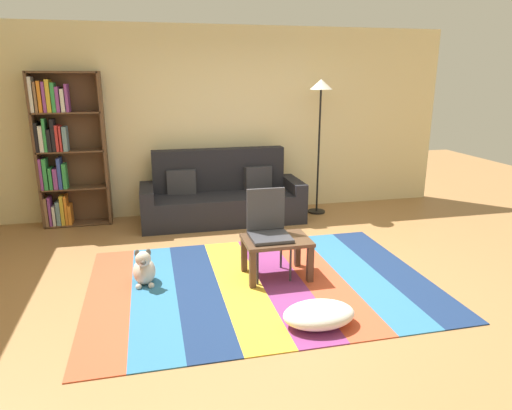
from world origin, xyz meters
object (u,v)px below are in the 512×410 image
tv_remote (277,236)px  folding_chair (268,225)px  standing_lamp (321,103)px  dog (144,269)px  bookshelf (62,150)px  couch (222,197)px  pouf (319,314)px  coffee_table (276,246)px

tv_remote → folding_chair: 0.14m
standing_lamp → dog: bearing=-142.4°
standing_lamp → bookshelf: bearing=176.3°
bookshelf → dog: 2.57m
couch → folding_chair: bearing=-85.0°
pouf → standing_lamp: standing_lamp is taller
couch → standing_lamp: standing_lamp is taller
standing_lamp → coffee_table: bearing=-120.4°
bookshelf → dog: (1.01, -2.19, -0.88)m
couch → pouf: (0.32, -3.06, -0.23)m
pouf → tv_remote: (-0.06, 1.08, 0.32)m
coffee_table → couch: bearing=96.5°
dog → standing_lamp: (2.55, 1.96, 1.48)m
couch → folding_chair: 1.95m
couch → standing_lamp: size_ratio=1.15×
dog → standing_lamp: 3.54m
standing_lamp → tv_remote: (-1.21, -2.04, -1.21)m
coffee_table → pouf: bearing=-85.3°
standing_lamp → folding_chair: standing_lamp is taller
dog → standing_lamp: standing_lamp is taller
pouf → dog: dog is taller
dog → folding_chair: 1.32m
bookshelf → coffee_table: bearing=-44.8°
coffee_table → standing_lamp: 2.75m
dog → tv_remote: (1.34, -0.07, 0.27)m
pouf → tv_remote: tv_remote is taller
couch → standing_lamp: (1.46, 0.05, 1.30)m
couch → folding_chair: size_ratio=2.51×
standing_lamp → folding_chair: 2.62m
bookshelf → standing_lamp: bearing=-3.7°
pouf → tv_remote: 1.13m
dog → standing_lamp: size_ratio=0.20×
bookshelf → tv_remote: bearing=-43.8°
pouf → folding_chair: 1.21m
bookshelf → folding_chair: 3.22m
coffee_table → standing_lamp: standing_lamp is taller
coffee_table → pouf: (0.08, -1.02, -0.23)m
tv_remote → coffee_table: bearing=-140.1°
dog → folding_chair: (1.26, -0.03, 0.37)m
coffee_table → folding_chair: (-0.06, 0.10, 0.20)m
couch → standing_lamp: 1.96m
bookshelf → dog: bearing=-65.2°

